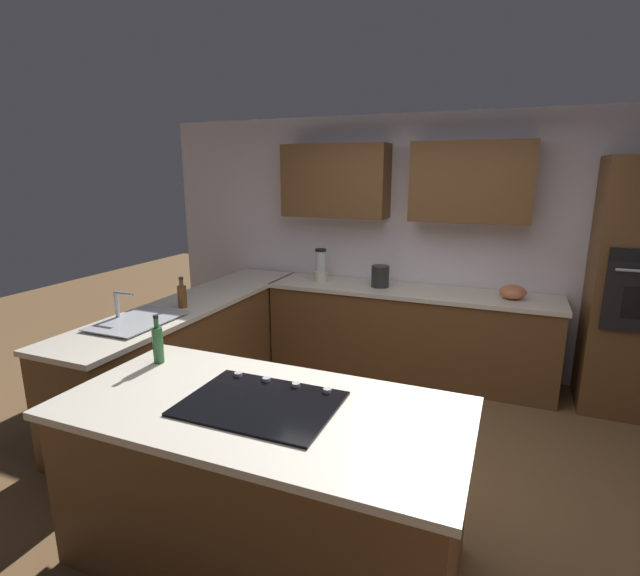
{
  "coord_description": "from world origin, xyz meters",
  "views": [
    {
      "loc": [
        -0.82,
        2.87,
        2.04
      ],
      "look_at": [
        0.74,
        -0.95,
        1.03
      ],
      "focal_mm": 26.84,
      "sensor_mm": 36.0,
      "label": 1
    }
  ],
  "objects_px": {
    "sink_unit": "(137,320)",
    "cooktop": "(261,403)",
    "blender": "(321,267)",
    "mixing_bowl": "(513,292)",
    "dish_soap_bottle": "(182,296)",
    "kettle": "(380,276)",
    "oil_bottle": "(158,344)"
  },
  "relations": [
    {
      "from": "blender",
      "to": "dish_soap_bottle",
      "type": "bearing_deg",
      "value": 62.42
    },
    {
      "from": "sink_unit",
      "to": "dish_soap_bottle",
      "type": "height_order",
      "value": "dish_soap_bottle"
    },
    {
      "from": "blender",
      "to": "mixing_bowl",
      "type": "relative_size",
      "value": 1.45
    },
    {
      "from": "kettle",
      "to": "oil_bottle",
      "type": "xyz_separation_m",
      "value": [
        0.73,
        2.43,
        0.01
      ]
    },
    {
      "from": "cooktop",
      "to": "dish_soap_bottle",
      "type": "height_order",
      "value": "dish_soap_bottle"
    },
    {
      "from": "blender",
      "to": "sink_unit",
      "type": "bearing_deg",
      "value": 67.27
    },
    {
      "from": "blender",
      "to": "kettle",
      "type": "bearing_deg",
      "value": 180.0
    },
    {
      "from": "sink_unit",
      "to": "dish_soap_bottle",
      "type": "relative_size",
      "value": 2.61
    },
    {
      "from": "sink_unit",
      "to": "kettle",
      "type": "xyz_separation_m",
      "value": [
        -1.43,
        -1.86,
        0.09
      ]
    },
    {
      "from": "blender",
      "to": "mixing_bowl",
      "type": "distance_m",
      "value": 1.9
    },
    {
      "from": "oil_bottle",
      "to": "kettle",
      "type": "bearing_deg",
      "value": -106.6
    },
    {
      "from": "sink_unit",
      "to": "cooktop",
      "type": "xyz_separation_m",
      "value": [
        -1.54,
        0.82,
        -0.01
      ]
    },
    {
      "from": "cooktop",
      "to": "oil_bottle",
      "type": "bearing_deg",
      "value": -15.97
    },
    {
      "from": "sink_unit",
      "to": "kettle",
      "type": "bearing_deg",
      "value": -127.55
    },
    {
      "from": "oil_bottle",
      "to": "blender",
      "type": "bearing_deg",
      "value": -91.78
    },
    {
      "from": "mixing_bowl",
      "to": "kettle",
      "type": "relative_size",
      "value": 1.1
    },
    {
      "from": "blender",
      "to": "mixing_bowl",
      "type": "height_order",
      "value": "blender"
    },
    {
      "from": "kettle",
      "to": "sink_unit",
      "type": "bearing_deg",
      "value": 52.45
    },
    {
      "from": "sink_unit",
      "to": "dish_soap_bottle",
      "type": "distance_m",
      "value": 0.49
    },
    {
      "from": "kettle",
      "to": "oil_bottle",
      "type": "height_order",
      "value": "oil_bottle"
    },
    {
      "from": "cooktop",
      "to": "kettle",
      "type": "bearing_deg",
      "value": -87.52
    },
    {
      "from": "cooktop",
      "to": "dish_soap_bottle",
      "type": "distance_m",
      "value": 1.97
    },
    {
      "from": "cooktop",
      "to": "dish_soap_bottle",
      "type": "xyz_separation_m",
      "value": [
        1.49,
        -1.3,
        0.1
      ]
    },
    {
      "from": "blender",
      "to": "kettle",
      "type": "xyz_separation_m",
      "value": [
        -0.65,
        0.0,
        -0.04
      ]
    },
    {
      "from": "dish_soap_bottle",
      "to": "mixing_bowl",
      "type": "bearing_deg",
      "value": -152.25
    },
    {
      "from": "blender",
      "to": "mixing_bowl",
      "type": "bearing_deg",
      "value": 180.0
    },
    {
      "from": "blender",
      "to": "dish_soap_bottle",
      "type": "xyz_separation_m",
      "value": [
        0.72,
        1.38,
        -0.04
      ]
    },
    {
      "from": "blender",
      "to": "oil_bottle",
      "type": "height_order",
      "value": "blender"
    },
    {
      "from": "blender",
      "to": "oil_bottle",
      "type": "bearing_deg",
      "value": 88.22
    },
    {
      "from": "cooktop",
      "to": "sink_unit",
      "type": "bearing_deg",
      "value": -27.84
    },
    {
      "from": "mixing_bowl",
      "to": "oil_bottle",
      "type": "bearing_deg",
      "value": 50.93
    },
    {
      "from": "cooktop",
      "to": "oil_bottle",
      "type": "distance_m",
      "value": 0.88
    }
  ]
}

